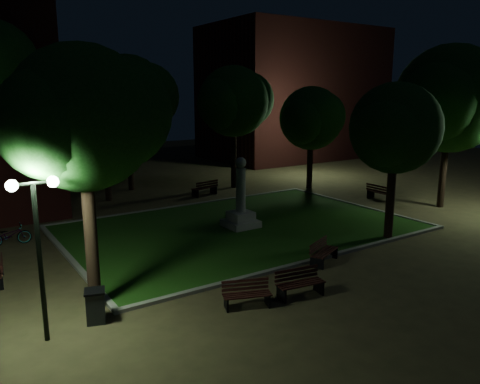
% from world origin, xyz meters
% --- Properties ---
extents(ground, '(80.00, 80.00, 0.00)m').
position_xyz_m(ground, '(0.00, 0.00, 0.00)').
color(ground, '#483E25').
extents(lawn, '(15.00, 10.00, 0.08)m').
position_xyz_m(lawn, '(0.00, 2.00, 0.04)').
color(lawn, '#1D4811').
rests_on(lawn, ground).
extents(lawn_kerb, '(15.40, 10.40, 0.12)m').
position_xyz_m(lawn_kerb, '(0.00, 2.00, 0.06)').
color(lawn_kerb, slate).
rests_on(lawn_kerb, ground).
extents(monument, '(1.40, 1.40, 3.20)m').
position_xyz_m(monument, '(0.00, 2.00, 0.96)').
color(monument, gray).
rests_on(monument, lawn).
extents(building_far, '(16.00, 10.00, 12.00)m').
position_xyz_m(building_far, '(18.00, 20.00, 6.00)').
color(building_far, '#451714').
rests_on(building_far, ground).
extents(tree_west, '(4.81, 3.93, 7.39)m').
position_xyz_m(tree_west, '(-7.91, -2.47, 5.42)').
color(tree_west, black).
rests_on(tree_west, ground).
extents(tree_north_wl, '(6.05, 4.94, 8.20)m').
position_xyz_m(tree_north_wl, '(-3.08, 10.92, 5.72)').
color(tree_north_wl, black).
rests_on(tree_north_wl, ground).
extents(tree_north_er, '(5.50, 4.49, 7.79)m').
position_xyz_m(tree_north_er, '(4.97, 10.11, 5.53)').
color(tree_north_er, black).
rests_on(tree_north_er, ground).
extents(tree_ne, '(4.92, 4.01, 6.50)m').
position_xyz_m(tree_ne, '(8.96, 7.24, 4.49)').
color(tree_ne, black).
rests_on(tree_ne, ground).
extents(tree_east, '(6.87, 5.61, 8.57)m').
position_xyz_m(tree_east, '(11.44, -0.60, 5.77)').
color(tree_east, black).
rests_on(tree_east, ground).
extents(tree_se, '(4.54, 3.71, 6.53)m').
position_xyz_m(tree_se, '(4.41, -2.80, 4.67)').
color(tree_se, black).
rests_on(tree_se, ground).
extents(tree_far_north, '(6.47, 5.28, 8.40)m').
position_xyz_m(tree_far_north, '(-0.89, 13.08, 5.76)').
color(tree_far_north, black).
rests_on(tree_far_north, ground).
extents(lamppost_sw, '(1.18, 0.28, 4.14)m').
position_xyz_m(lamppost_sw, '(-9.55, -3.55, 2.93)').
color(lamppost_sw, black).
rests_on(lamppost_sw, ground).
extents(lamppost_ne, '(1.18, 0.28, 4.36)m').
position_xyz_m(lamppost_ne, '(12.00, 10.72, 3.06)').
color(lamppost_ne, black).
rests_on(lamppost_ne, ground).
extents(bench_near_left, '(1.58, 0.76, 0.83)m').
position_xyz_m(bench_near_left, '(-2.55, -5.05, 0.39)').
color(bench_near_left, black).
rests_on(bench_near_left, ground).
extents(bench_near_right, '(1.58, 1.08, 0.82)m').
position_xyz_m(bench_near_right, '(0.04, -3.34, 0.39)').
color(bench_near_right, black).
rests_on(bench_near_right, ground).
extents(bench_west_near, '(1.48, 0.95, 0.77)m').
position_xyz_m(bench_west_near, '(-4.31, -4.77, 0.36)').
color(bench_west_near, black).
rests_on(bench_west_near, ground).
extents(bench_right_side, '(0.63, 1.68, 0.92)m').
position_xyz_m(bench_right_side, '(9.80, 2.27, 0.43)').
color(bench_right_side, black).
rests_on(bench_right_side, ground).
extents(bench_far_side, '(1.74, 0.87, 0.91)m').
position_xyz_m(bench_far_side, '(2.07, 8.98, 0.43)').
color(bench_far_side, black).
rests_on(bench_far_side, ground).
extents(trash_bin, '(0.68, 0.68, 0.92)m').
position_xyz_m(trash_bin, '(-8.23, -3.29, 0.47)').
color(trash_bin, black).
rests_on(trash_bin, ground).
extents(bicycle, '(1.65, 0.61, 0.86)m').
position_xyz_m(bicycle, '(-9.18, 5.15, 0.43)').
color(bicycle, black).
rests_on(bicycle, ground).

